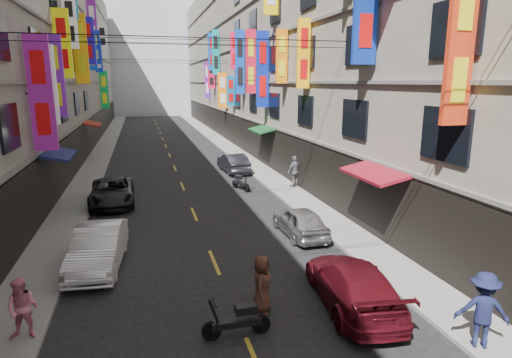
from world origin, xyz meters
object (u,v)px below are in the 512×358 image
scooter_far_right (240,183)px  car_right_mid (300,221)px  car_right_near (353,284)px  pedestrian_rnear (483,310)px  car_left_far (112,192)px  pedestrian_rfar (295,171)px  scooter_crossing (238,321)px  car_left_mid (98,247)px  pedestrian_lfar (23,309)px  pedestrian_crossing (262,284)px  car_right_far (233,163)px

scooter_far_right → car_right_mid: car_right_mid is taller
scooter_far_right → car_right_mid: (0.66, -8.39, 0.19)m
car_right_near → pedestrian_rnear: (2.00, -2.74, 0.40)m
car_left_far → pedestrian_rfar: (10.60, 0.69, 0.41)m
scooter_crossing → car_right_mid: (4.19, 6.59, 0.19)m
car_right_near → car_left_far: bearing=-53.2°
scooter_far_right → pedestrian_rnear: (2.06, -17.05, 0.63)m
scooter_crossing → car_left_mid: bearing=35.6°
pedestrian_lfar → pedestrian_rnear: pedestrian_rnear is taller
pedestrian_rnear → car_right_mid: bearing=-51.1°
scooter_crossing → pedestrian_crossing: 1.42m
pedestrian_crossing → pedestrian_rfar: bearing=4.0°
pedestrian_lfar → car_right_far: bearing=73.1°
car_left_far → pedestrian_crossing: 13.55m
car_left_far → pedestrian_rnear: pedestrian_rnear is taller
car_left_far → car_left_mid: bearing=-91.3°
pedestrian_rfar → pedestrian_lfar: bearing=22.6°
pedestrian_lfar → pedestrian_crossing: size_ratio=0.94×
car_left_mid → pedestrian_rfar: size_ratio=2.30×
pedestrian_lfar → pedestrian_rfar: pedestrian_rfar is taller
pedestrian_rfar → pedestrian_crossing: size_ratio=1.14×
car_left_far → car_right_near: 14.97m
car_right_mid → pedestrian_lfar: pedestrian_lfar is taller
scooter_crossing → car_right_near: bearing=-79.0°
pedestrian_rnear → pedestrian_rfar: bearing=-64.4°
car_right_near → pedestrian_lfar: 8.82m
pedestrian_rfar → pedestrian_crossing: pedestrian_rfar is taller
scooter_far_right → car_right_near: car_right_near is taller
scooter_far_right → pedestrian_rfar: bearing=149.6°
car_right_far → scooter_crossing: bearing=74.2°
scooter_crossing → pedestrian_crossing: size_ratio=1.06×
car_left_far → pedestrian_crossing: pedestrian_crossing is taller
scooter_crossing → pedestrian_rfar: 15.91m
car_left_far → scooter_far_right: bearing=8.7°
car_left_far → pedestrian_rnear: bearing=-60.5°
pedestrian_crossing → car_right_near: bearing=-69.3°
car_right_near → scooter_crossing: bearing=17.8°
car_left_mid → car_right_far: (8.00, 14.78, -0.05)m
pedestrian_rnear → pedestrian_crossing: bearing=-3.6°
car_right_near → pedestrian_rnear: 3.42m
scooter_crossing → car_left_mid: car_left_mid is taller
pedestrian_lfar → pedestrian_rnear: 11.27m
car_left_mid → pedestrian_crossing: bearing=-38.2°
car_right_near → pedestrian_rfar: 14.08m
car_left_mid → car_left_far: bearing=94.8°
car_right_mid → pedestrian_rfar: pedestrian_rfar is taller
scooter_far_right → pedestrian_rfar: 3.38m
car_right_near → car_right_mid: 5.95m
car_left_mid → car_right_far: size_ratio=1.07×
car_left_mid → car_right_near: bearing=-27.8°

